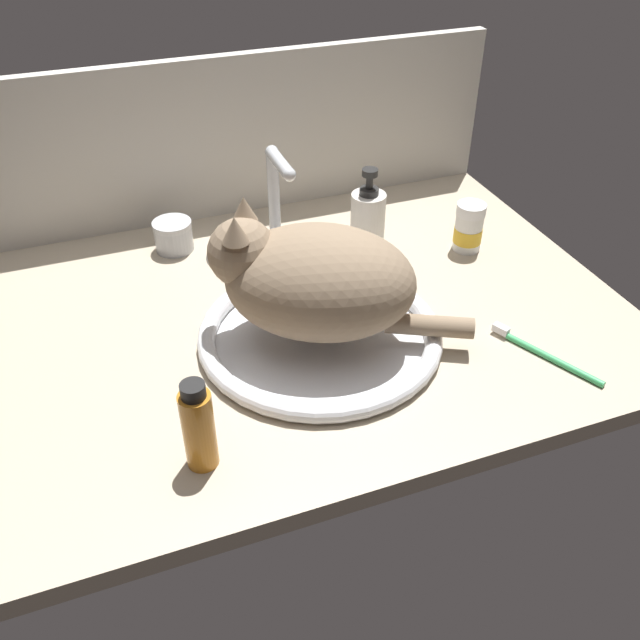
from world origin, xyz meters
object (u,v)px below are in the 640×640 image
at_px(sink_basin, 320,334).
at_px(amber_bottle, 198,427).
at_px(cat, 309,279).
at_px(soap_pump_bottle, 368,217).
at_px(pill_bottle, 469,229).
at_px(toothbrush, 543,353).
at_px(metal_jar, 173,236).
at_px(faucet, 277,225).

xyz_separation_m(sink_basin, amber_bottle, (-0.22, -0.18, 0.05)).
relative_size(cat, soap_pump_bottle, 2.54).
height_order(sink_basin, amber_bottle, amber_bottle).
bearing_deg(pill_bottle, toothbrush, -99.01).
distance_m(cat, toothbrush, 0.37).
xyz_separation_m(metal_jar, toothbrush, (0.46, -0.50, -0.02)).
relative_size(soap_pump_bottle, pill_bottle, 1.63).
bearing_deg(faucet, pill_bottle, -8.11).
xyz_separation_m(cat, toothbrush, (0.32, -0.16, -0.11)).
relative_size(soap_pump_bottle, metal_jar, 2.11).
bearing_deg(metal_jar, amber_bottle, -96.97).
relative_size(soap_pump_bottle, toothbrush, 0.87).
bearing_deg(metal_jar, pill_bottle, -20.19).
xyz_separation_m(soap_pump_bottle, toothbrush, (0.12, -0.40, -0.05)).
xyz_separation_m(faucet, amber_bottle, (-0.22, -0.39, -0.03)).
height_order(cat, soap_pump_bottle, cat).
xyz_separation_m(sink_basin, metal_jar, (-0.16, 0.35, 0.02)).
height_order(soap_pump_bottle, pill_bottle, soap_pump_bottle).
bearing_deg(amber_bottle, soap_pump_bottle, 46.03).
xyz_separation_m(sink_basin, pill_bottle, (0.35, 0.16, 0.03)).
height_order(sink_basin, metal_jar, metal_jar).
bearing_deg(soap_pump_bottle, sink_basin, -127.05).
height_order(faucet, toothbrush, faucet).
xyz_separation_m(sink_basin, soap_pump_bottle, (0.19, 0.25, 0.04)).
height_order(sink_basin, faucet, faucet).
bearing_deg(amber_bottle, metal_jar, 83.03).
relative_size(metal_jar, amber_bottle, 0.55).
bearing_deg(faucet, amber_bottle, -119.73).
bearing_deg(metal_jar, faucet, -40.89).
relative_size(faucet, toothbrush, 1.33).
xyz_separation_m(faucet, pill_bottle, (0.35, -0.05, -0.05)).
distance_m(cat, soap_pump_bottle, 0.32).
bearing_deg(pill_bottle, amber_bottle, -149.30).
bearing_deg(soap_pump_bottle, toothbrush, -73.78).
height_order(faucet, pill_bottle, faucet).
distance_m(cat, amber_bottle, 0.28).
height_order(metal_jar, toothbrush, metal_jar).
bearing_deg(sink_basin, pill_bottle, 24.89).
bearing_deg(toothbrush, pill_bottle, 80.99).
bearing_deg(pill_bottle, sink_basin, -155.11).
distance_m(soap_pump_bottle, toothbrush, 0.42).
height_order(metal_jar, amber_bottle, amber_bottle).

